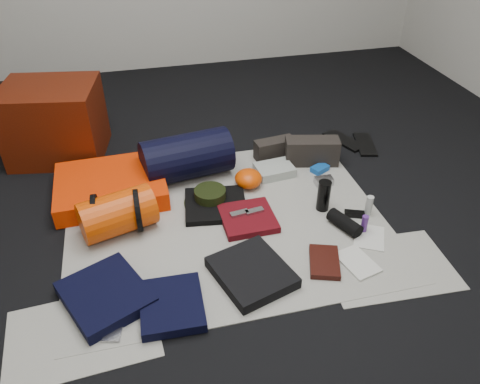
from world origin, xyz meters
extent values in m
cube|color=black|center=(0.00, 0.00, -0.01)|extent=(4.50, 4.50, 0.02)
cube|color=#B7B6A8|center=(0.00, 0.00, 0.00)|extent=(1.60, 1.30, 0.01)
cube|color=#B7B6A8|center=(-0.70, -0.55, 0.00)|extent=(0.61, 0.44, 0.00)
cube|color=#B7B6A8|center=(0.65, -0.50, 0.00)|extent=(0.60, 0.43, 0.00)
cube|color=#511506|center=(-0.86, 0.91, 0.23)|extent=(0.61, 0.54, 0.45)
cube|color=#EA3102|center=(-0.56, 0.38, 0.06)|extent=(0.60, 0.49, 0.11)
cylinder|color=#CA3C03|center=(-0.53, 0.05, 0.11)|extent=(0.40, 0.30, 0.21)
cylinder|color=black|center=(-0.63, 0.05, 0.11)|extent=(0.02, 0.22, 0.22)
cylinder|color=black|center=(-0.43, 0.05, 0.11)|extent=(0.03, 0.22, 0.22)
cylinder|color=black|center=(-0.13, 0.45, 0.14)|extent=(0.54, 0.34, 0.26)
cylinder|color=black|center=(-0.05, 0.17, 0.01)|extent=(0.37, 0.37, 0.01)
cylinder|color=black|center=(-0.05, 0.17, 0.05)|extent=(0.17, 0.17, 0.07)
cube|color=black|center=(0.42, 0.53, 0.07)|extent=(0.25, 0.12, 0.12)
cube|color=black|center=(0.62, 0.42, 0.09)|extent=(0.34, 0.19, 0.16)
cube|color=black|center=(0.93, 0.62, 0.01)|extent=(0.21, 0.31, 0.02)
cube|color=black|center=(1.04, 0.54, 0.01)|extent=(0.18, 0.31, 0.02)
cube|color=black|center=(-0.60, -0.40, 0.03)|extent=(0.43, 0.45, 0.06)
cube|color=black|center=(-0.34, -0.52, 0.03)|extent=(0.27, 0.30, 0.05)
cube|color=black|center=(0.03, -0.42, 0.03)|extent=(0.38, 0.41, 0.05)
cube|color=black|center=(-0.03, 0.12, 0.02)|extent=(0.36, 0.34, 0.03)
cube|color=#52090F|center=(0.11, -0.03, 0.02)|extent=(0.27, 0.27, 0.04)
ellipsoid|color=#CA3C03|center=(0.19, 0.27, 0.06)|extent=(0.20, 0.20, 0.10)
cube|color=#959C94|center=(0.37, 0.35, 0.03)|extent=(0.23, 0.18, 0.05)
cylinder|color=black|center=(0.52, -0.03, 0.09)|extent=(0.08, 0.08, 0.17)
cylinder|color=black|center=(0.56, -0.21, 0.04)|extent=(0.14, 0.20, 0.07)
cube|color=#9F9EA3|center=(0.61, 0.19, 0.03)|extent=(0.10, 0.06, 0.04)
cube|color=#104B9E|center=(0.64, 0.32, 0.02)|extent=(0.12, 0.11, 0.03)
cylinder|color=#4E2577|center=(0.65, -0.25, 0.05)|extent=(0.04, 0.04, 0.10)
cylinder|color=#A8ACA7|center=(0.73, -0.13, 0.06)|extent=(0.05, 0.05, 0.11)
cube|color=black|center=(0.37, -0.42, 0.02)|extent=(0.19, 0.24, 0.03)
cube|color=beige|center=(0.52, -0.45, 0.01)|extent=(0.18, 0.22, 0.01)
cube|color=beige|center=(0.65, -0.30, 0.01)|extent=(0.21, 0.23, 0.01)
cube|color=black|center=(0.66, -0.13, 0.02)|extent=(0.11, 0.08, 0.03)
cube|color=#9F9EA3|center=(-0.58, -0.59, 0.01)|extent=(0.09, 0.09, 0.01)
cylinder|color=white|center=(-0.01, 0.15, 0.06)|extent=(0.05, 0.05, 0.04)
cube|color=#9F9EA3|center=(0.07, -0.01, 0.05)|extent=(0.10, 0.05, 0.01)
cube|color=#9F9EA3|center=(0.15, -0.01, 0.05)|extent=(0.10, 0.05, 0.01)
camera|label=1|loc=(-0.38, -1.83, 1.53)|focal=35.00mm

